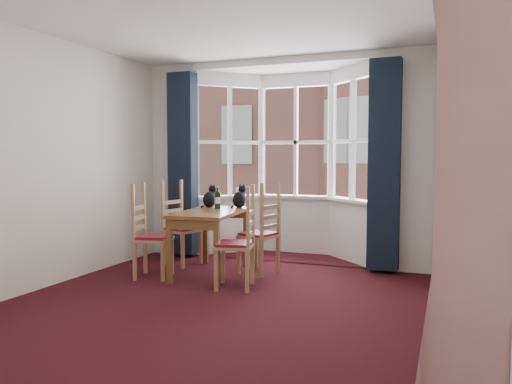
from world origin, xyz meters
The scene contains 21 objects.
floor centered at (0.00, 0.00, 0.00)m, with size 4.50×4.50×0.00m, color black.
ceiling centered at (0.00, 0.00, 2.80)m, with size 4.50×4.50×0.00m, color white.
wall_left centered at (-2.00, 0.00, 1.40)m, with size 4.50×4.50×0.00m, color silver.
wall_right centered at (2.00, 0.00, 1.40)m, with size 4.50×4.50×0.00m, color silver.
wall_near centered at (0.00, -2.25, 1.40)m, with size 4.00×4.00×0.00m, color silver.
wall_back_pier_left centered at (-1.65, 2.25, 1.40)m, with size 0.70×0.12×2.80m, color silver.
wall_back_pier_right centered at (1.65, 2.25, 1.40)m, with size 0.70×0.12×2.80m, color silver.
bay_window centered at (0.00, 2.75, 1.40)m, with size 2.76×0.94×2.80m.
curtain_left centered at (-1.42, 2.07, 1.35)m, with size 0.38×0.22×2.60m, color black.
curtain_right centered at (1.42, 2.07, 1.35)m, with size 0.38×0.22×2.60m, color black.
dining_table centered at (-0.57, 1.23, 0.67)m, with size 0.80×1.32×0.79m.
chair_left_near centered at (-1.22, 0.80, 0.47)m, with size 0.49×0.50×0.92m.
chair_left_far centered at (-1.25, 1.59, 0.47)m, with size 0.49×0.50×0.92m.
chair_right_near centered at (0.07, 0.75, 0.47)m, with size 0.48×0.50×0.92m.
chair_right_far centered at (0.06, 1.47, 0.47)m, with size 0.50×0.51×0.92m.
cat_left centered at (-0.78, 1.64, 0.91)m, with size 0.19×0.24×0.31m.
cat_right centered at (-0.40, 1.76, 0.91)m, with size 0.19×0.25×0.32m.
wine_bottle centered at (-0.60, 1.50, 0.91)m, with size 0.07×0.07×0.29m.
candle_tall centered at (-0.78, 2.60, 0.93)m, with size 0.06×0.06×0.12m, color white.
street centered at (0.00, 32.25, -6.00)m, with size 80.00×80.00×0.00m, color #333335.
tenement_building centered at (0.00, 14.01, 1.60)m, with size 18.40×7.80×15.20m.
Camera 1 is at (2.16, -4.27, 1.45)m, focal length 35.00 mm.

